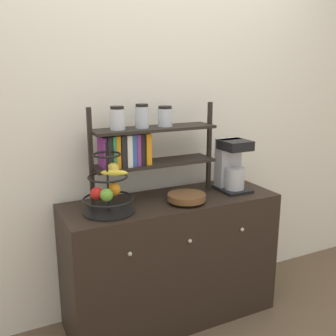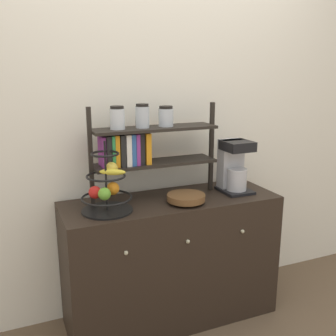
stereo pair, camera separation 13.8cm
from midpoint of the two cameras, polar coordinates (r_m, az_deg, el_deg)
ground_plane at (r=2.65m, az=1.33°, el=-23.19°), size 12.00×12.00×0.00m
wall_back at (r=2.59m, az=-3.87°, el=7.30°), size 7.00×0.05×2.60m
sideboard at (r=2.61m, az=-1.09°, el=-13.15°), size 1.35×0.49×0.82m
coffee_maker at (r=2.62m, az=7.69°, el=0.43°), size 0.18×0.23×0.34m
fruit_stand at (r=2.23m, az=-10.41°, el=-3.21°), size 0.29×0.29×0.41m
wooden_bowl at (r=2.38m, az=1.05°, el=-4.32°), size 0.23×0.23×0.05m
shelf_hutch at (r=2.37m, az=-5.91°, el=3.67°), size 0.82×0.20×0.59m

